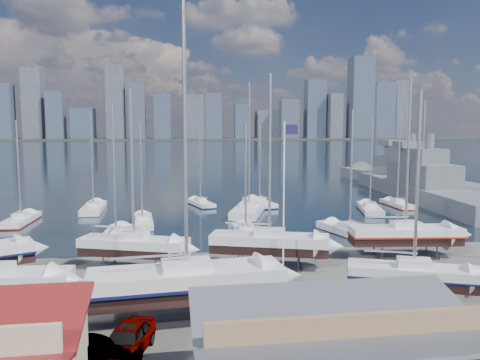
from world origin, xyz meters
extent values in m
plane|color=#605E59|center=(0.00, -10.00, 0.00)|extent=(1400.00, 1400.00, 0.00)
cube|color=#1A2E3D|center=(0.00, 300.00, -0.15)|extent=(1400.00, 600.00, 0.40)
cube|color=#2D332D|center=(0.00, 560.00, 1.10)|extent=(1400.00, 80.00, 2.20)
cube|color=#475166|center=(-203.07, 549.89, 34.36)|extent=(26.62, 20.30, 64.32)
cube|color=#595E66|center=(-168.55, 559.47, 44.11)|extent=(22.49, 24.47, 83.83)
cube|color=#3D4756|center=(-141.97, 552.31, 30.18)|extent=(19.55, 21.83, 55.97)
cube|color=#475166|center=(-111.19, 558.58, 20.77)|extent=(26.03, 30.49, 37.14)
cube|color=#595E66|center=(-70.96, 546.95, 46.02)|extent=(21.60, 16.58, 87.63)
cube|color=#3D4756|center=(-45.38, 548.38, 36.00)|extent=(19.42, 28.42, 67.60)
cube|color=#475166|center=(-15.00, 551.59, 29.25)|extent=(20.24, 23.80, 54.09)
cube|color=#595E66|center=(25.78, 548.33, 29.20)|extent=(24.62, 19.72, 54.00)
cube|color=#3D4756|center=(47.64, 546.55, 30.18)|extent=(20.75, 17.93, 55.97)
cube|color=#475166|center=(84.09, 544.87, 23.71)|extent=(18.36, 16.25, 43.03)
cube|color=#595E66|center=(120.24, 563.78, 20.05)|extent=(28.49, 22.03, 35.69)
cube|color=#3D4756|center=(145.71, 546.00, 26.75)|extent=(23.34, 17.87, 49.11)
cube|color=#475166|center=(184.98, 560.84, 40.18)|extent=(25.35, 19.79, 75.95)
cube|color=#595E66|center=(208.39, 554.33, 31.04)|extent=(17.00, 27.45, 57.67)
cube|color=#3D4756|center=(245.53, 554.25, 55.22)|extent=(29.28, 24.05, 106.04)
cube|color=#475166|center=(277.54, 563.71, 39.40)|extent=(30.82, 28.37, 74.41)
cube|color=#595E66|center=(307.39, 565.54, 40.94)|extent=(21.74, 17.03, 77.48)
cube|color=slate|center=(0.00, -26.00, 3.54)|extent=(12.60, 8.40, 1.27)
cube|color=#2D2D33|center=(-10.11, -4.55, 0.08)|extent=(5.47, 3.83, 0.16)
cube|color=black|center=(-10.11, -4.55, 1.56)|extent=(9.27, 5.08, 0.73)
cube|color=silver|center=(-10.11, -4.55, 2.29)|extent=(9.40, 5.44, 0.73)
cube|color=silver|center=(-10.11, -4.55, 2.90)|extent=(2.65, 2.20, 0.50)
cylinder|color=#B2B2B7|center=(-10.11, -4.55, 8.78)|extent=(0.22, 0.22, 12.25)
cube|color=#2D2D33|center=(-6.14, -15.36, 0.08)|extent=(6.79, 3.56, 0.16)
cube|color=black|center=(-6.14, -15.36, 1.68)|extent=(12.12, 3.85, 0.95)
cube|color=silver|center=(-6.14, -15.36, 2.63)|extent=(12.16, 4.35, 0.95)
cube|color=#0D1443|center=(-6.14, -15.36, 2.19)|extent=(12.29, 4.39, 0.19)
cube|color=silver|center=(-6.14, -15.36, 3.36)|extent=(3.14, 2.25, 0.50)
cylinder|color=#B2B2B7|center=(-6.14, -15.36, 11.15)|extent=(0.22, 0.22, 16.09)
cube|color=#2D2D33|center=(1.18, -5.50, 0.08)|extent=(5.96, 4.10, 0.16)
cube|color=black|center=(1.18, -5.50, 1.60)|extent=(10.15, 5.38, 0.79)
cube|color=silver|center=(1.18, -5.50, 2.39)|extent=(10.28, 5.78, 0.79)
cube|color=silver|center=(1.18, -5.50, 3.04)|extent=(2.88, 2.37, 0.50)
cylinder|color=#B2B2B7|center=(1.18, -5.50, 9.48)|extent=(0.22, 0.22, 13.39)
cube|color=#2D2D33|center=(8.86, -15.33, 0.08)|extent=(5.16, 3.74, 0.16)
cube|color=black|center=(8.86, -15.33, 1.54)|extent=(8.69, 5.06, 0.68)
cube|color=silver|center=(8.86, -15.33, 2.23)|extent=(8.82, 5.39, 0.68)
cube|color=#0D1443|center=(8.86, -15.33, 1.91)|extent=(8.91, 5.45, 0.14)
cube|color=silver|center=(8.86, -15.33, 2.82)|extent=(2.52, 2.13, 0.50)
cylinder|color=#B2B2B7|center=(8.86, -15.33, 8.33)|extent=(0.22, 0.22, 11.53)
cube|color=#2D2D33|center=(14.16, -4.21, 0.08)|extent=(5.73, 3.14, 0.16)
cube|color=black|center=(14.16, -4.21, 1.60)|extent=(10.17, 3.53, 0.80)
cube|color=silver|center=(14.16, -4.21, 2.39)|extent=(10.22, 3.94, 0.80)
cube|color=maroon|center=(14.16, -4.21, 2.03)|extent=(10.32, 3.98, 0.16)
cube|color=silver|center=(14.16, -4.21, 3.04)|extent=(2.67, 1.96, 0.50)
cylinder|color=#B2B2B7|center=(14.16, -4.21, 9.51)|extent=(0.22, 0.22, 13.44)
cube|color=black|center=(-25.53, 17.43, -0.23)|extent=(2.38, 8.95, 0.71)
cube|color=silver|center=(-25.53, 17.43, 0.48)|extent=(2.76, 8.96, 0.71)
cube|color=maroon|center=(-25.53, 17.43, 0.15)|extent=(2.78, 9.05, 0.14)
cube|color=silver|center=(-25.53, 17.43, 1.08)|extent=(1.56, 2.27, 0.50)
cylinder|color=#B2B2B7|center=(-25.53, 17.43, 6.83)|extent=(0.22, 0.22, 12.00)
cube|color=black|center=(-17.94, 25.00, -0.26)|extent=(2.52, 9.78, 0.78)
cube|color=silver|center=(-17.94, 25.00, 0.52)|extent=(2.93, 9.79, 0.78)
cube|color=silver|center=(-17.94, 25.00, 1.16)|extent=(1.69, 2.47, 0.50)
cylinder|color=#B2B2B7|center=(-17.94, 25.00, 7.48)|extent=(0.22, 0.22, 13.14)
cube|color=black|center=(-12.71, 5.63, -0.27)|extent=(2.84, 9.98, 0.79)
cube|color=silver|center=(-12.71, 5.63, 0.52)|extent=(3.25, 10.00, 0.79)
cube|color=#0D1443|center=(-12.71, 5.63, 0.16)|extent=(3.28, 10.10, 0.16)
cube|color=silver|center=(-12.71, 5.63, 1.17)|extent=(1.78, 2.55, 0.50)
cylinder|color=#B2B2B7|center=(-12.71, 5.63, 7.59)|extent=(0.22, 0.22, 13.34)
cube|color=black|center=(-10.49, 14.21, -0.23)|extent=(2.70, 8.83, 0.70)
cube|color=silver|center=(-10.49, 14.21, 0.47)|extent=(3.07, 8.86, 0.70)
cube|color=silver|center=(-10.49, 14.21, 1.07)|extent=(1.62, 2.28, 0.50)
cylinder|color=#B2B2B7|center=(-10.49, 14.21, 6.69)|extent=(0.22, 0.22, 11.75)
cube|color=black|center=(-2.46, 28.01, -0.20)|extent=(3.95, 8.03, 0.63)
cube|color=silver|center=(-2.46, 28.01, 0.43)|extent=(4.27, 8.12, 0.63)
cube|color=#0D1443|center=(-2.46, 28.01, 0.14)|extent=(4.31, 8.20, 0.13)
cube|color=silver|center=(-2.46, 28.01, 0.99)|extent=(1.80, 2.24, 0.50)
cylinder|color=#B2B2B7|center=(-2.46, 28.01, 6.02)|extent=(0.22, 0.22, 10.56)
cube|color=black|center=(1.05, 6.20, -0.22)|extent=(2.56, 8.68, 0.69)
cube|color=silver|center=(1.05, 6.20, 0.46)|extent=(2.92, 8.70, 0.69)
cube|color=maroon|center=(1.05, 6.20, 0.15)|extent=(2.95, 8.79, 0.14)
cube|color=silver|center=(1.05, 6.20, 1.05)|extent=(1.57, 2.23, 0.50)
cylinder|color=#B2B2B7|center=(1.05, 6.20, 6.59)|extent=(0.22, 0.22, 11.57)
cube|color=black|center=(3.81, 20.00, -0.35)|extent=(6.78, 12.85, 1.00)
cube|color=silver|center=(3.81, 20.00, 0.65)|extent=(7.28, 13.02, 1.00)
cube|color=silver|center=(3.81, 20.00, 1.40)|extent=(2.99, 3.64, 0.50)
cylinder|color=#B2B2B7|center=(3.81, 20.00, 9.62)|extent=(0.22, 0.22, 16.94)
cube|color=black|center=(6.62, 26.78, -0.23)|extent=(3.73, 8.88, 0.69)
cube|color=silver|center=(6.62, 26.78, 0.46)|extent=(4.09, 8.95, 0.69)
cube|color=#0D1443|center=(6.62, 26.78, 0.15)|extent=(4.13, 9.04, 0.14)
cube|color=silver|center=(6.62, 26.78, 1.06)|extent=(1.85, 2.41, 0.50)
cylinder|color=#B2B2B7|center=(6.62, 26.78, 6.64)|extent=(0.22, 0.22, 11.67)
cube|color=black|center=(12.54, 4.95, -0.26)|extent=(4.67, 9.80, 0.76)
cube|color=silver|center=(12.54, 4.95, 0.51)|extent=(5.06, 9.90, 0.76)
cube|color=silver|center=(12.54, 4.95, 1.14)|extent=(2.17, 2.72, 0.50)
cylinder|color=#B2B2B7|center=(12.54, 4.95, 7.32)|extent=(0.22, 0.22, 12.87)
cube|color=black|center=(21.07, 18.82, -0.25)|extent=(4.59, 9.53, 0.74)
cube|color=silver|center=(21.07, 18.82, 0.50)|extent=(4.97, 9.63, 0.74)
cube|color=#0D1443|center=(21.07, 18.82, 0.15)|extent=(5.02, 9.73, 0.15)
cube|color=silver|center=(21.07, 18.82, 1.12)|extent=(2.12, 2.65, 0.50)
cylinder|color=#B2B2B7|center=(21.07, 18.82, 7.13)|extent=(0.22, 0.22, 12.52)
cube|color=black|center=(27.16, 22.55, -0.20)|extent=(1.93, 7.82, 0.62)
cube|color=silver|center=(27.16, 22.55, 0.42)|extent=(2.26, 7.82, 0.62)
cube|color=maroon|center=(27.16, 22.55, 0.14)|extent=(2.28, 7.90, 0.12)
cube|color=silver|center=(27.16, 22.55, 0.99)|extent=(1.33, 1.96, 0.50)
cylinder|color=#B2B2B7|center=(27.16, 22.55, 6.00)|extent=(0.22, 0.22, 10.53)
cube|color=#5B5F65|center=(35.07, 29.55, 0.47)|extent=(12.50, 47.68, 4.24)
cube|color=#5B5F65|center=(35.07, 29.55, 4.40)|extent=(7.75, 17.05, 3.60)
cube|color=#5B5F65|center=(35.07, 29.55, 7.40)|extent=(5.50, 9.86, 2.40)
cube|color=#5B5F65|center=(35.57, 34.24, 9.10)|extent=(5.75, 5.25, 1.20)
cylinder|color=#B2B2B7|center=(35.07, 29.55, 12.60)|extent=(0.30, 0.30, 8.00)
cube|color=#5B5F65|center=(41.13, 46.99, 0.45)|extent=(11.22, 44.85, 3.99)
cube|color=#5B5F65|center=(41.13, 46.99, 4.25)|extent=(7.11, 15.99, 3.60)
cube|color=#5B5F65|center=(41.13, 46.99, 7.25)|extent=(5.07, 9.23, 2.40)
cube|color=#5B5F65|center=(40.72, 51.40, 8.95)|extent=(5.36, 4.88, 1.20)
cylinder|color=#B2B2B7|center=(41.13, 46.99, 12.45)|extent=(0.30, 0.30, 8.00)
imported|color=gray|center=(-9.38, -19.87, 0.82)|extent=(3.17, 5.16, 1.64)
imported|color=gray|center=(-10.88, -21.06, 0.75)|extent=(4.70, 2.17, 1.49)
imported|color=gray|center=(-2.74, -19.09, 0.77)|extent=(4.14, 6.05, 1.54)
imported|color=gray|center=(5.62, -18.47, 0.77)|extent=(2.74, 5.50, 1.54)
cylinder|color=white|center=(1.45, -9.27, 6.11)|extent=(0.12, 0.12, 12.22)
cube|color=#1C1543|center=(1.96, -9.27, 11.61)|extent=(1.02, 0.05, 0.71)
camera|label=1|loc=(-7.08, -43.45, 11.50)|focal=35.00mm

